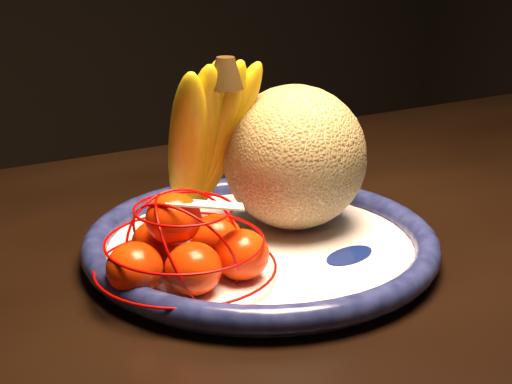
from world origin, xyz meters
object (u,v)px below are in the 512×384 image
fruit_bowl (261,244)px  banana_bunch (204,137)px  cantaloupe (294,157)px  dining_table (446,282)px  mandarin_bag (186,249)px

fruit_bowl → banana_bunch: 0.13m
cantaloupe → banana_bunch: bearing=158.5°
banana_bunch → fruit_bowl: bearing=-74.8°
dining_table → banana_bunch: (-0.28, 0.09, 0.20)m
dining_table → cantaloupe: (-0.19, 0.05, 0.18)m
cantaloupe → dining_table: bearing=-14.9°
dining_table → mandarin_bag: (-0.36, -0.01, 0.13)m
dining_table → banana_bunch: bearing=163.5°
banana_bunch → mandarin_bag: banana_bunch is taller
fruit_bowl → cantaloupe: size_ratio=2.36×
dining_table → cantaloupe: bearing=165.7°
fruit_bowl → banana_bunch: bearing=115.9°
mandarin_bag → fruit_bowl: bearing=18.5°
cantaloupe → mandarin_bag: (-0.16, -0.06, -0.05)m
banana_bunch → mandarin_bag: (-0.07, -0.10, -0.08)m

